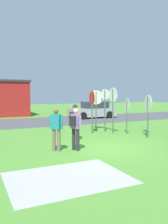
{
  "coord_description": "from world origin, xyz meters",
  "views": [
    {
      "loc": [
        -4.97,
        -8.28,
        2.27
      ],
      "look_at": [
        0.38,
        2.76,
        1.3
      ],
      "focal_mm": 37.46,
      "sensor_mm": 36.0,
      "label": 1
    }
  ],
  "objects_px": {
    "parked_car_on_street": "(93,110)",
    "stop_sign_nearest": "(127,110)",
    "stop_sign_leaning_right": "(148,109)",
    "person_in_teal": "(75,126)",
    "stop_sign_leaning_left": "(148,107)",
    "stop_sign_rear_right": "(92,104)",
    "stop_sign_low_front": "(113,102)",
    "stop_sign_rear_left": "(96,103)",
    "person_in_blue": "(56,127)",
    "stop_sign_far_back": "(105,103)",
    "person_near_signs": "(75,120)"
  },
  "relations": [
    {
      "from": "stop_sign_rear_left",
      "to": "person_in_blue",
      "type": "relative_size",
      "value": 1.46
    },
    {
      "from": "stop_sign_low_front",
      "to": "stop_sign_rear_left",
      "type": "xyz_separation_m",
      "value": [
        -0.24,
        1.53,
        -0.09
      ]
    },
    {
      "from": "stop_sign_low_front",
      "to": "stop_sign_rear_left",
      "type": "distance_m",
      "value": 1.55
    },
    {
      "from": "parked_car_on_street",
      "to": "person_in_blue",
      "type": "xyz_separation_m",
      "value": [
        -7.27,
        -10.56,
        0.26
      ]
    },
    {
      "from": "stop_sign_leaning_right",
      "to": "stop_sign_rear_left",
      "type": "bearing_deg",
      "value": 109.56
    },
    {
      "from": "stop_sign_leaning_right",
      "to": "stop_sign_leaning_left",
      "type": "distance_m",
      "value": 1.14
    },
    {
      "from": "person_in_teal",
      "to": "person_in_blue",
      "type": "distance_m",
      "value": 0.75
    },
    {
      "from": "stop_sign_leaning_right",
      "to": "person_in_teal",
      "type": "relative_size",
      "value": 1.3
    },
    {
      "from": "stop_sign_far_back",
      "to": "stop_sign_nearest",
      "type": "bearing_deg",
      "value": -66.82
    },
    {
      "from": "stop_sign_leaning_right",
      "to": "stop_sign_far_back",
      "type": "bearing_deg",
      "value": 110.07
    },
    {
      "from": "stop_sign_leaning_left",
      "to": "person_near_signs",
      "type": "bearing_deg",
      "value": 179.04
    },
    {
      "from": "parked_car_on_street",
      "to": "stop_sign_nearest",
      "type": "bearing_deg",
      "value": -106.08
    },
    {
      "from": "stop_sign_rear_right",
      "to": "stop_sign_rear_left",
      "type": "bearing_deg",
      "value": 50.65
    },
    {
      "from": "parked_car_on_street",
      "to": "stop_sign_leaning_left",
      "type": "distance_m",
      "value": 9.25
    },
    {
      "from": "stop_sign_low_front",
      "to": "parked_car_on_street",
      "type": "bearing_deg",
      "value": 69.34
    },
    {
      "from": "stop_sign_rear_right",
      "to": "stop_sign_rear_left",
      "type": "relative_size",
      "value": 1.0
    },
    {
      "from": "stop_sign_rear_right",
      "to": "person_near_signs",
      "type": "relative_size",
      "value": 1.42
    },
    {
      "from": "stop_sign_far_back",
      "to": "person_near_signs",
      "type": "bearing_deg",
      "value": -147.58
    },
    {
      "from": "stop_sign_rear_right",
      "to": "stop_sign_leaning_right",
      "type": "bearing_deg",
      "value": -50.44
    },
    {
      "from": "stop_sign_rear_right",
      "to": "stop_sign_low_front",
      "type": "distance_m",
      "value": 1.18
    },
    {
      "from": "stop_sign_leaning_right",
      "to": "stop_sign_low_front",
      "type": "height_order",
      "value": "stop_sign_low_front"
    },
    {
      "from": "stop_sign_far_back",
      "to": "person_in_blue",
      "type": "distance_m",
      "value": 5.34
    },
    {
      "from": "stop_sign_leaning_left",
      "to": "person_in_blue",
      "type": "height_order",
      "value": "stop_sign_leaning_left"
    },
    {
      "from": "stop_sign_rear_right",
      "to": "person_in_teal",
      "type": "distance_m",
      "value": 4.12
    },
    {
      "from": "stop_sign_leaning_right",
      "to": "stop_sign_rear_right",
      "type": "bearing_deg",
      "value": 129.56
    },
    {
      "from": "stop_sign_far_back",
      "to": "stop_sign_leaning_left",
      "type": "bearing_deg",
      "value": -46.28
    },
    {
      "from": "stop_sign_leaning_right",
      "to": "parked_car_on_street",
      "type": "bearing_deg",
      "value": 77.97
    },
    {
      "from": "stop_sign_nearest",
      "to": "person_in_teal",
      "type": "distance_m",
      "value": 4.59
    },
    {
      "from": "stop_sign_leaning_right",
      "to": "stop_sign_nearest",
      "type": "distance_m",
      "value": 1.34
    },
    {
      "from": "parked_car_on_street",
      "to": "stop_sign_nearest",
      "type": "xyz_separation_m",
      "value": [
        -2.5,
        -8.68,
        0.7
      ]
    },
    {
      "from": "stop_sign_leaning_left",
      "to": "stop_sign_rear_right",
      "type": "bearing_deg",
      "value": 150.56
    },
    {
      "from": "parked_car_on_street",
      "to": "stop_sign_rear_left",
      "type": "relative_size",
      "value": 1.76
    },
    {
      "from": "stop_sign_rear_right",
      "to": "person_in_blue",
      "type": "bearing_deg",
      "value": -136.73
    },
    {
      "from": "person_in_teal",
      "to": "person_in_blue",
      "type": "bearing_deg",
      "value": 161.43
    },
    {
      "from": "stop_sign_rear_left",
      "to": "person_in_teal",
      "type": "distance_m",
      "value": 5.35
    },
    {
      "from": "stop_sign_leaning_right",
      "to": "person_near_signs",
      "type": "xyz_separation_m",
      "value": [
        -3.68,
        0.93,
        -0.5
      ]
    },
    {
      "from": "parked_car_on_street",
      "to": "stop_sign_nearest",
      "type": "relative_size",
      "value": 2.14
    },
    {
      "from": "person_near_signs",
      "to": "stop_sign_leaning_right",
      "type": "bearing_deg",
      "value": -14.14
    },
    {
      "from": "stop_sign_rear_left",
      "to": "person_near_signs",
      "type": "bearing_deg",
      "value": -135.81
    },
    {
      "from": "stop_sign_low_front",
      "to": "stop_sign_rear_left",
      "type": "height_order",
      "value": "stop_sign_low_front"
    },
    {
      "from": "stop_sign_rear_right",
      "to": "person_in_teal",
      "type": "height_order",
      "value": "stop_sign_rear_right"
    },
    {
      "from": "person_in_teal",
      "to": "stop_sign_far_back",
      "type": "bearing_deg",
      "value": 45.17
    },
    {
      "from": "parked_car_on_street",
      "to": "stop_sign_nearest",
      "type": "height_order",
      "value": "stop_sign_nearest"
    },
    {
      "from": "stop_sign_nearest",
      "to": "stop_sign_rear_right",
      "type": "height_order",
      "value": "stop_sign_rear_right"
    },
    {
      "from": "stop_sign_rear_right",
      "to": "person_in_blue",
      "type": "height_order",
      "value": "stop_sign_rear_right"
    },
    {
      "from": "stop_sign_low_front",
      "to": "stop_sign_nearest",
      "type": "bearing_deg",
      "value": -43.42
    },
    {
      "from": "stop_sign_leaning_left",
      "to": "person_near_signs",
      "type": "relative_size",
      "value": 1.27
    },
    {
      "from": "stop_sign_rear_right",
      "to": "person_near_signs",
      "type": "bearing_deg",
      "value": -139.36
    },
    {
      "from": "parked_car_on_street",
      "to": "stop_sign_rear_left",
      "type": "height_order",
      "value": "stop_sign_rear_left"
    },
    {
      "from": "person_in_teal",
      "to": "person_in_blue",
      "type": "relative_size",
      "value": 1.0
    }
  ]
}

